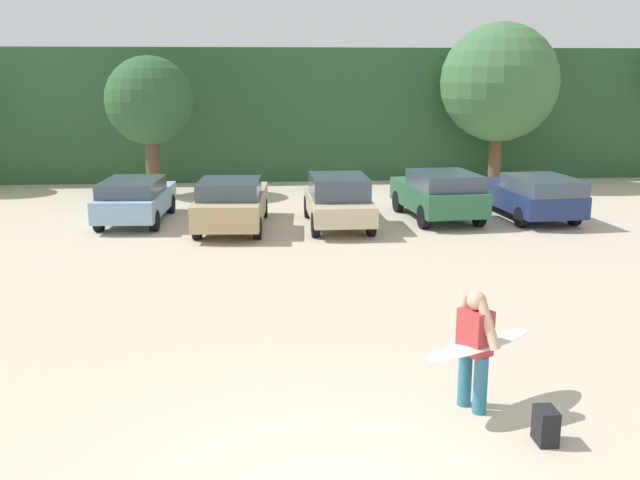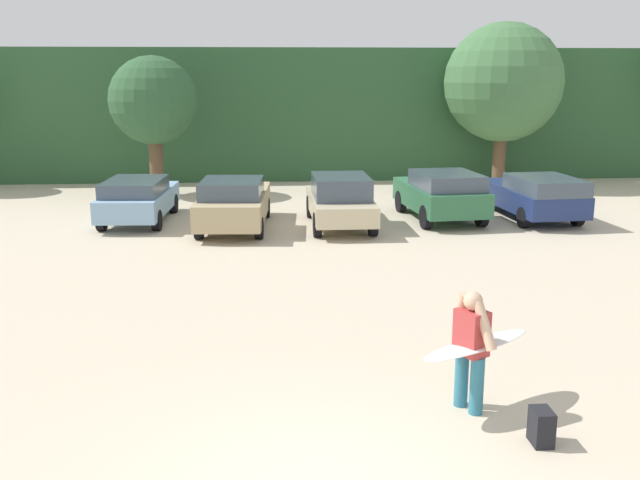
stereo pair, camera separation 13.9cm
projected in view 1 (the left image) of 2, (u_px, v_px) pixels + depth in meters
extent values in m
cube|color=#2D5633|center=(273.00, 109.00, 34.99)|extent=(108.00, 12.00, 5.46)
cylinder|color=brown|center=(153.00, 167.00, 26.35)|extent=(0.52, 0.52, 2.12)
sphere|color=#2D5633|center=(149.00, 100.00, 25.80)|extent=(3.21, 3.21, 3.21)
cylinder|color=brown|center=(495.00, 159.00, 28.93)|extent=(0.52, 0.52, 2.10)
sphere|color=#427042|center=(499.00, 82.00, 28.23)|extent=(4.68, 4.68, 4.68)
cube|color=#84ADD1|center=(136.00, 202.00, 21.71)|extent=(1.96, 4.19, 0.64)
cube|color=#3F4C5B|center=(132.00, 187.00, 21.14)|extent=(1.74, 2.52, 0.42)
cylinder|color=black|center=(121.00, 204.00, 23.07)|extent=(0.25, 0.62, 0.61)
cylinder|color=black|center=(170.00, 204.00, 23.12)|extent=(0.25, 0.62, 0.61)
cylinder|color=black|center=(99.00, 221.00, 20.44)|extent=(0.25, 0.62, 0.61)
cylinder|color=black|center=(154.00, 221.00, 20.49)|extent=(0.25, 0.62, 0.61)
cube|color=tan|center=(232.00, 205.00, 20.87)|extent=(2.12, 4.64, 0.72)
cube|color=#3F4C5B|center=(230.00, 188.00, 20.16)|extent=(1.82, 2.19, 0.48)
cylinder|color=black|center=(211.00, 208.00, 22.39)|extent=(0.26, 0.62, 0.61)
cylinder|color=black|center=(264.00, 208.00, 22.42)|extent=(0.26, 0.62, 0.61)
cylinder|color=black|center=(197.00, 228.00, 19.48)|extent=(0.26, 0.62, 0.61)
cylinder|color=black|center=(257.00, 228.00, 19.51)|extent=(0.26, 0.62, 0.61)
cube|color=beige|center=(338.00, 205.00, 21.09)|extent=(1.78, 4.22, 0.56)
cube|color=#3F4C5B|center=(339.00, 187.00, 20.73)|extent=(1.62, 2.20, 0.64)
cylinder|color=black|center=(308.00, 207.00, 22.43)|extent=(0.23, 0.70, 0.69)
cylinder|color=black|center=(357.00, 206.00, 22.57)|extent=(0.23, 0.70, 0.69)
cylinder|color=black|center=(316.00, 225.00, 19.74)|extent=(0.23, 0.70, 0.69)
cylinder|color=black|center=(371.00, 224.00, 19.89)|extent=(0.23, 0.70, 0.69)
cube|color=#2D6642|center=(437.00, 196.00, 22.13)|extent=(2.28, 4.17, 0.71)
cube|color=#3F4C5B|center=(445.00, 180.00, 21.41)|extent=(1.96, 2.44, 0.47)
cylinder|color=black|center=(398.00, 201.00, 23.33)|extent=(0.29, 0.72, 0.70)
cylinder|color=black|center=(448.00, 200.00, 23.62)|extent=(0.29, 0.72, 0.70)
cylinder|color=black|center=(424.00, 217.00, 20.80)|extent=(0.29, 0.72, 0.70)
cylinder|color=black|center=(479.00, 215.00, 21.09)|extent=(0.29, 0.72, 0.70)
cube|color=navy|center=(527.00, 197.00, 22.44)|extent=(2.22, 4.51, 0.65)
cube|color=#3F4C5B|center=(543.00, 185.00, 21.36)|extent=(1.92, 2.58, 0.45)
cylinder|color=black|center=(484.00, 200.00, 23.76)|extent=(0.27, 0.63, 0.62)
cylinder|color=black|center=(531.00, 199.00, 24.03)|extent=(0.27, 0.63, 0.62)
cylinder|color=black|center=(521.00, 217.00, 20.99)|extent=(0.27, 0.63, 0.62)
cylinder|color=black|center=(574.00, 215.00, 21.26)|extent=(0.27, 0.63, 0.62)
cylinder|color=teal|center=(480.00, 385.00, 9.50)|extent=(0.19, 0.19, 0.80)
cylinder|color=teal|center=(465.00, 377.00, 9.73)|extent=(0.19, 0.19, 0.80)
cube|color=#B23838|center=(475.00, 332.00, 9.45)|extent=(0.47, 0.51, 0.62)
sphere|color=#D8AD8C|center=(477.00, 301.00, 9.35)|extent=(0.26, 0.26, 0.26)
cylinder|color=#D8AD8C|center=(488.00, 325.00, 9.23)|extent=(0.32, 0.43, 0.64)
cylinder|color=#D8AD8C|center=(464.00, 316.00, 9.60)|extent=(0.24, 0.28, 0.66)
ellipsoid|color=white|center=(481.00, 344.00, 9.58)|extent=(1.94, 1.50, 0.14)
cube|color=black|center=(546.00, 426.00, 8.76)|extent=(0.24, 0.34, 0.45)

